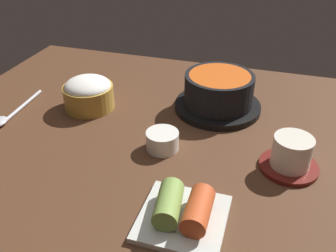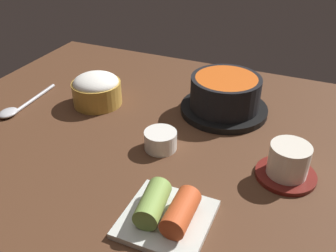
% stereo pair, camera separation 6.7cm
% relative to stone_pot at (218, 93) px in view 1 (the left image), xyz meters
% --- Properties ---
extents(dining_table, '(1.00, 0.76, 0.02)m').
position_rel_stone_pot_xyz_m(dining_table, '(-0.09, -0.13, -0.05)').
color(dining_table, '#4C2D1C').
rests_on(dining_table, ground).
extents(stone_pot, '(0.19, 0.19, 0.08)m').
position_rel_stone_pot_xyz_m(stone_pot, '(0.00, 0.00, 0.00)').
color(stone_pot, black).
rests_on(stone_pot, dining_table).
extents(rice_bowl, '(0.11, 0.11, 0.07)m').
position_rel_stone_pot_xyz_m(rice_bowl, '(-0.28, -0.08, -0.00)').
color(rice_bowl, '#B78C38').
rests_on(rice_bowl, dining_table).
extents(tea_cup_with_saucer, '(0.10, 0.10, 0.06)m').
position_rel_stone_pot_xyz_m(tea_cup_with_saucer, '(0.16, -0.17, -0.01)').
color(tea_cup_with_saucer, maroon).
rests_on(tea_cup_with_saucer, dining_table).
extents(banchan_cup_center, '(0.06, 0.06, 0.04)m').
position_rel_stone_pot_xyz_m(banchan_cup_center, '(-0.07, -0.18, -0.02)').
color(banchan_cup_center, white).
rests_on(banchan_cup_center, dining_table).
extents(kimchi_plate, '(0.13, 0.13, 0.05)m').
position_rel_stone_pot_xyz_m(kimchi_plate, '(0.01, -0.35, -0.02)').
color(kimchi_plate, silver).
rests_on(kimchi_plate, dining_table).
extents(spoon, '(0.04, 0.18, 0.01)m').
position_rel_stone_pot_xyz_m(spoon, '(-0.43, -0.18, -0.03)').
color(spoon, '#B7B7BC').
rests_on(spoon, dining_table).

